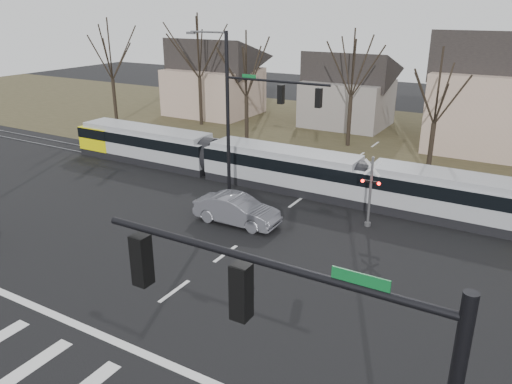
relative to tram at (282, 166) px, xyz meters
The scene contains 14 objects.
ground 16.20m from the tram, 82.54° to the right, with size 140.00×140.00×0.00m, color black.
grass_verge 16.20m from the tram, 82.54° to the left, with size 140.00×28.00×0.01m, color #38331E.
crosswalk 20.16m from the tram, 84.02° to the right, with size 27.00×2.60×0.01m.
stop_line 17.98m from the tram, 83.28° to the right, with size 28.00×0.35×0.01m, color silver.
lane_dashes 2.56m from the tram, ahead, with size 0.18×30.00×0.01m.
rail_pair 2.55m from the tram, ahead, with size 90.00×1.52×0.06m.
tram is the anchor object (origin of this frame).
sedan 6.63m from the tram, 84.74° to the right, with size 4.96×1.80×1.62m, color #56575E.
signal_pole_far 5.49m from the tram, 95.09° to the right, with size 9.28×0.44×10.20m.
rail_crossing_signal 7.80m from the tram, 24.32° to the right, with size 1.08×0.36×4.00m.
tree_row 11.37m from the tram, 67.73° to the left, with size 59.20×7.20×10.00m.
house_a 25.56m from the tram, 134.85° to the left, with size 9.72×8.64×8.60m.
house_b 20.36m from the tram, 98.26° to the left, with size 8.64×7.56×7.65m.
house_c 20.64m from the tram, 56.87° to the left, with size 10.80×8.64×10.10m.
Camera 1 is at (12.40, -12.32, 11.53)m, focal length 35.00 mm.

